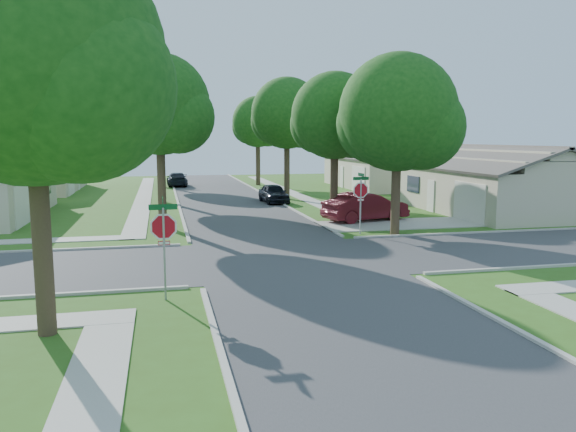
{
  "coord_description": "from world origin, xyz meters",
  "views": [
    {
      "loc": [
        -4.74,
        -20.9,
        4.67
      ],
      "look_at": [
        0.13,
        0.52,
        1.6
      ],
      "focal_mm": 35.0,
      "sensor_mm": 36.0,
      "label": 1
    }
  ],
  "objects_px": {
    "tree_w_mid": "(160,112)",
    "tree_w_far": "(160,129)",
    "stop_sign_ne": "(361,193)",
    "car_curb_west": "(177,179)",
    "house_ne_near": "(494,188)",
    "tree_sw_corner": "(34,66)",
    "house_nw_far": "(29,174)",
    "tree_e_mid": "(288,117)",
    "tree_e_far": "(258,124)",
    "tree_e_near": "(336,120)",
    "house_ne_far": "(384,171)",
    "tree_w_near": "(160,109)",
    "car_driveway": "(366,207)",
    "stop_sign_sw": "(164,231)",
    "tree_ne_corner": "(399,118)",
    "car_curb_east": "(274,193)"
  },
  "relations": [
    {
      "from": "tree_w_near",
      "to": "tree_w_far",
      "type": "bearing_deg",
      "value": 90.01
    },
    {
      "from": "house_ne_near",
      "to": "house_ne_far",
      "type": "xyz_separation_m",
      "value": [
        0.0,
        18.0,
        0.0
      ]
    },
    {
      "from": "stop_sign_sw",
      "to": "house_ne_far",
      "type": "distance_m",
      "value": 39.55
    },
    {
      "from": "car_driveway",
      "to": "house_ne_near",
      "type": "bearing_deg",
      "value": -91.35
    },
    {
      "from": "tree_w_near",
      "to": "tree_ne_corner",
      "type": "relative_size",
      "value": 1.04
    },
    {
      "from": "tree_e_mid",
      "to": "car_curb_west",
      "type": "height_order",
      "value": "tree_e_mid"
    },
    {
      "from": "tree_w_near",
      "to": "tree_w_far",
      "type": "distance_m",
      "value": 25.01
    },
    {
      "from": "stop_sign_sw",
      "to": "tree_w_far",
      "type": "distance_m",
      "value": 38.86
    },
    {
      "from": "house_ne_far",
      "to": "car_curb_east",
      "type": "bearing_deg",
      "value": -141.15
    },
    {
      "from": "tree_e_mid",
      "to": "tree_w_far",
      "type": "xyz_separation_m",
      "value": [
        -9.41,
        13.0,
        -0.75
      ]
    },
    {
      "from": "stop_sign_ne",
      "to": "car_curb_west",
      "type": "bearing_deg",
      "value": 104.85
    },
    {
      "from": "tree_sw_corner",
      "to": "house_nw_far",
      "type": "height_order",
      "value": "tree_sw_corner"
    },
    {
      "from": "stop_sign_ne",
      "to": "tree_w_near",
      "type": "xyz_separation_m",
      "value": [
        -9.34,
        4.31,
        4.08
      ]
    },
    {
      "from": "tree_e_mid",
      "to": "house_ne_far",
      "type": "bearing_deg",
      "value": 35.42
    },
    {
      "from": "stop_sign_sw",
      "to": "tree_w_near",
      "type": "relative_size",
      "value": 0.33
    },
    {
      "from": "stop_sign_ne",
      "to": "tree_e_mid",
      "type": "bearing_deg",
      "value": 89.8
    },
    {
      "from": "tree_w_near",
      "to": "house_nw_far",
      "type": "relative_size",
      "value": 0.66
    },
    {
      "from": "tree_ne_corner",
      "to": "car_curb_east",
      "type": "bearing_deg",
      "value": 102.31
    },
    {
      "from": "stop_sign_sw",
      "to": "tree_w_far",
      "type": "xyz_separation_m",
      "value": [
        0.05,
        38.71,
        3.48
      ]
    },
    {
      "from": "tree_w_far",
      "to": "car_curb_east",
      "type": "xyz_separation_m",
      "value": [
        7.85,
        -15.31,
        -4.82
      ]
    },
    {
      "from": "tree_e_far",
      "to": "tree_w_mid",
      "type": "bearing_deg",
      "value": -125.85
    },
    {
      "from": "tree_e_near",
      "to": "house_ne_far",
      "type": "bearing_deg",
      "value": 60.65
    },
    {
      "from": "house_nw_far",
      "to": "car_driveway",
      "type": "relative_size",
      "value": 2.74
    },
    {
      "from": "stop_sign_ne",
      "to": "tree_e_far",
      "type": "relative_size",
      "value": 0.34
    },
    {
      "from": "house_nw_far",
      "to": "car_curb_west",
      "type": "xyz_separation_m",
      "value": [
        12.79,
        2.5,
        -0.85
      ]
    },
    {
      "from": "house_ne_near",
      "to": "tree_w_mid",
      "type": "bearing_deg",
      "value": 154.12
    },
    {
      "from": "house_nw_far",
      "to": "car_driveway",
      "type": "distance_m",
      "value": 32.38
    },
    {
      "from": "tree_e_far",
      "to": "house_nw_far",
      "type": "distance_m",
      "value": 21.31
    },
    {
      "from": "tree_w_mid",
      "to": "house_ne_far",
      "type": "distance_m",
      "value": 22.68
    },
    {
      "from": "tree_w_near",
      "to": "tree_sw_corner",
      "type": "height_order",
      "value": "tree_sw_corner"
    },
    {
      "from": "tree_w_mid",
      "to": "house_nw_far",
      "type": "xyz_separation_m",
      "value": [
        -11.35,
        10.99,
        -4.97
      ]
    },
    {
      "from": "tree_sw_corner",
      "to": "house_nw_far",
      "type": "relative_size",
      "value": 0.7
    },
    {
      "from": "stop_sign_sw",
      "to": "tree_w_mid",
      "type": "height_order",
      "value": "tree_w_mid"
    },
    {
      "from": "tree_w_mid",
      "to": "house_nw_far",
      "type": "distance_m",
      "value": 16.56
    },
    {
      "from": "tree_w_near",
      "to": "house_ne_far",
      "type": "distance_m",
      "value": 29.1
    },
    {
      "from": "tree_e_mid",
      "to": "car_curb_east",
      "type": "height_order",
      "value": "tree_e_mid"
    },
    {
      "from": "tree_w_near",
      "to": "house_nw_far",
      "type": "height_order",
      "value": "tree_w_near"
    },
    {
      "from": "house_ne_near",
      "to": "car_curb_west",
      "type": "height_order",
      "value": "house_ne_near"
    },
    {
      "from": "tree_e_far",
      "to": "tree_w_near",
      "type": "relative_size",
      "value": 0.97
    },
    {
      "from": "tree_w_mid",
      "to": "tree_w_far",
      "type": "xyz_separation_m",
      "value": [
        -0.01,
        13.0,
        -0.98
      ]
    },
    {
      "from": "tree_sw_corner",
      "to": "car_curb_east",
      "type": "xyz_separation_m",
      "value": [
        10.64,
        25.69,
        -5.58
      ]
    },
    {
      "from": "tree_e_far",
      "to": "tree_sw_corner",
      "type": "distance_m",
      "value": 42.77
    },
    {
      "from": "house_ne_near",
      "to": "tree_w_near",
      "type": "bearing_deg",
      "value": -174.49
    },
    {
      "from": "tree_ne_corner",
      "to": "tree_e_far",
      "type": "bearing_deg",
      "value": 93.09
    },
    {
      "from": "stop_sign_sw",
      "to": "car_driveway",
      "type": "distance_m",
      "value": 17.5
    },
    {
      "from": "house_ne_far",
      "to": "car_curb_west",
      "type": "distance_m",
      "value": 19.98
    },
    {
      "from": "tree_w_mid",
      "to": "car_curb_west",
      "type": "relative_size",
      "value": 2.08
    },
    {
      "from": "tree_w_mid",
      "to": "tree_w_far",
      "type": "relative_size",
      "value": 1.19
    },
    {
      "from": "tree_e_far",
      "to": "car_curb_west",
      "type": "xyz_separation_m",
      "value": [
        -7.95,
        0.49,
        -5.31
      ]
    },
    {
      "from": "tree_ne_corner",
      "to": "car_driveway",
      "type": "xyz_separation_m",
      "value": [
        0.12,
        4.49,
        -4.77
      ]
    }
  ]
}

